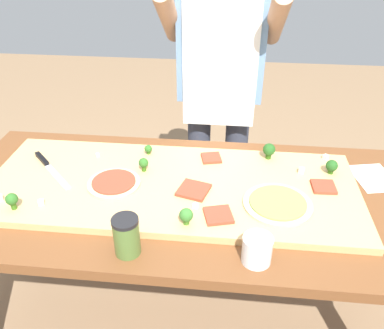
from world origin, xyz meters
name	(u,v)px	position (x,y,z in m)	size (l,w,h in m)	color
ground_plane	(187,324)	(0.00, 0.00, 0.00)	(8.00, 8.00, 0.00)	#896B4C
prep_table	(186,213)	(0.00, 0.00, 0.69)	(1.80, 0.82, 0.78)	brown
cutting_board	(171,186)	(-0.06, 0.02, 0.80)	(1.39, 0.55, 0.03)	tan
chefs_knife	(47,165)	(-0.57, 0.09, 0.82)	(0.23, 0.24, 0.02)	#B7BABF
pizza_whole_pesto_green	(278,204)	(0.33, -0.07, 0.82)	(0.24, 0.24, 0.02)	beige
pizza_whole_tomato_red	(114,183)	(-0.27, -0.01, 0.82)	(0.20, 0.20, 0.02)	beige
pizza_slice_far_left	(211,158)	(0.08, 0.21, 0.82)	(0.08, 0.08, 0.01)	#BC3D28
pizza_slice_center	(218,215)	(0.13, -0.16, 0.82)	(0.09, 0.09, 0.01)	#BC3D28
pizza_slice_far_right	(324,187)	(0.51, 0.05, 0.82)	(0.08, 0.08, 0.01)	#BC3D28
pizza_slice_near_left	(194,190)	(0.03, -0.02, 0.82)	(0.11, 0.11, 0.01)	#BC3D28
broccoli_floret_front_mid	(332,166)	(0.55, 0.15, 0.84)	(0.05, 0.05, 0.06)	#2C5915
broccoli_floret_front_left	(148,149)	(-0.18, 0.22, 0.83)	(0.03, 0.03, 0.04)	#366618
broccoli_floret_front_right	(269,150)	(0.32, 0.24, 0.85)	(0.05, 0.05, 0.07)	#2C5915
broccoli_floret_back_right	(144,163)	(-0.18, 0.09, 0.84)	(0.04, 0.04, 0.06)	#366618
broccoli_floret_back_mid	(12,200)	(-0.57, -0.19, 0.85)	(0.04, 0.04, 0.06)	#366618
broccoli_floret_back_left	(186,215)	(0.03, -0.20, 0.84)	(0.05, 0.05, 0.06)	#3F7220
cheese_crumble_a	(41,202)	(-0.49, -0.15, 0.82)	(0.02, 0.02, 0.02)	silver
cheese_crumble_b	(98,155)	(-0.39, 0.18, 0.82)	(0.01, 0.01, 0.01)	white
cheese_crumble_c	(326,157)	(0.55, 0.26, 0.82)	(0.02, 0.02, 0.02)	silver
cheese_crumble_d	(302,170)	(0.44, 0.14, 0.82)	(0.02, 0.02, 0.02)	silver
cheese_crumble_e	(196,206)	(0.05, -0.12, 0.82)	(0.02, 0.02, 0.02)	white
cheese_crumble_f	(0,198)	(-0.64, -0.15, 0.82)	(0.02, 0.02, 0.02)	silver
flour_cup	(257,251)	(0.25, -0.31, 0.82)	(0.09, 0.09, 0.09)	white
sauce_jar	(127,236)	(-0.14, -0.32, 0.85)	(0.08, 0.08, 0.13)	#517033
recipe_note	(374,178)	(0.73, 0.18, 0.78)	(0.15, 0.19, 0.00)	white
cook_center	(220,77)	(0.09, 0.66, 1.00)	(0.54, 0.39, 1.67)	#333847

